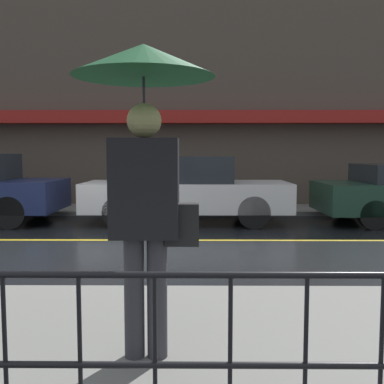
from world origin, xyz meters
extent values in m
plane|color=black|center=(0.00, 0.00, 0.00)|extent=(80.00, 80.00, 0.00)
cube|color=slate|center=(0.00, 4.08, 0.05)|extent=(28.00, 1.80, 0.11)
cube|color=gold|center=(0.00, 0.00, 0.00)|extent=(25.20, 0.12, 0.01)
cube|color=#4C4238|center=(0.00, 5.13, 3.12)|extent=(28.00, 0.30, 6.24)
cube|color=maroon|center=(0.00, 4.71, 2.60)|extent=(16.80, 0.55, 0.35)
cylinder|color=black|center=(1.16, -5.86, 0.54)|extent=(0.02, 0.02, 0.86)
cylinder|color=black|center=(1.55, -5.86, 0.54)|extent=(0.02, 0.02, 0.86)
cylinder|color=black|center=(1.94, -5.86, 0.54)|extent=(0.02, 0.02, 0.86)
cylinder|color=black|center=(2.32, -5.86, 0.54)|extent=(0.02, 0.02, 0.86)
cylinder|color=black|center=(2.71, -5.86, 0.54)|extent=(0.02, 0.02, 0.86)
cylinder|color=black|center=(3.10, -5.86, 0.54)|extent=(0.02, 0.02, 0.86)
cylinder|color=#333338|center=(1.70, -4.93, 0.55)|extent=(0.15, 0.15, 0.88)
cylinder|color=#333338|center=(1.87, -4.93, 0.55)|extent=(0.15, 0.15, 0.88)
cube|color=black|center=(1.78, -4.93, 1.34)|extent=(0.48, 0.29, 0.70)
sphere|color=tan|center=(1.78, -4.93, 1.81)|extent=(0.24, 0.24, 0.24)
cylinder|color=#262628|center=(1.78, -4.93, 1.73)|extent=(0.02, 0.02, 0.77)
cone|color=#144723|center=(1.78, -4.93, 2.22)|extent=(0.99, 0.99, 0.22)
cube|color=black|center=(2.05, -4.93, 1.08)|extent=(0.24, 0.12, 0.30)
cylinder|color=black|center=(-1.74, 2.88, 0.35)|extent=(0.69, 0.22, 0.69)
cylinder|color=black|center=(-1.74, 1.19, 0.35)|extent=(0.69, 0.22, 0.69)
cube|color=silver|center=(1.95, 2.04, 0.61)|extent=(4.59, 1.71, 0.64)
cube|color=#1E2328|center=(1.76, 2.04, 1.23)|extent=(2.38, 1.57, 0.58)
cylinder|color=black|center=(3.37, 2.78, 0.35)|extent=(0.69, 0.22, 0.69)
cylinder|color=black|center=(3.37, 1.29, 0.35)|extent=(0.69, 0.22, 0.69)
cylinder|color=black|center=(0.52, 2.78, 0.35)|extent=(0.69, 0.22, 0.69)
cylinder|color=black|center=(0.52, 1.29, 0.35)|extent=(0.69, 0.22, 0.69)
cylinder|color=black|center=(5.84, 2.89, 0.31)|extent=(0.62, 0.22, 0.62)
cylinder|color=black|center=(5.84, 1.18, 0.31)|extent=(0.62, 0.22, 0.62)
camera|label=1|loc=(2.14, -8.09, 1.59)|focal=42.00mm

